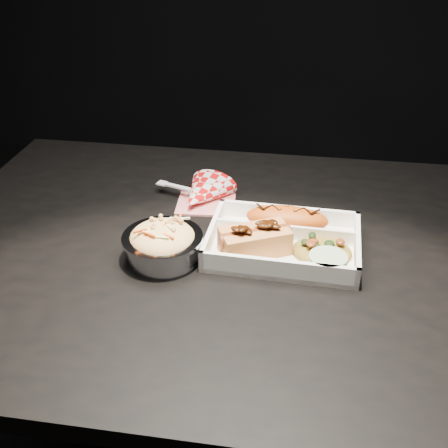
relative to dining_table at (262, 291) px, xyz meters
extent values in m
cube|color=black|center=(0.00, 0.00, 0.08)|extent=(1.20, 0.80, 0.03)
cylinder|color=black|center=(-0.55, 0.35, -0.30)|extent=(0.05, 0.05, 0.72)
cube|color=white|center=(0.03, 0.00, 0.09)|extent=(0.26, 0.19, 0.01)
cube|color=white|center=(0.03, 0.09, 0.11)|extent=(0.25, 0.02, 0.04)
cube|color=white|center=(0.03, -0.09, 0.11)|extent=(0.25, 0.02, 0.04)
cube|color=white|center=(-0.09, 0.00, 0.11)|extent=(0.01, 0.18, 0.04)
cube|color=white|center=(0.15, 0.00, 0.11)|extent=(0.01, 0.18, 0.04)
cube|color=white|center=(0.03, 0.02, 0.11)|extent=(0.23, 0.01, 0.03)
ellipsoid|color=#C65213|center=(0.03, 0.06, 0.12)|extent=(0.15, 0.06, 0.04)
cube|color=#D98D4A|center=(-0.01, -0.04, 0.12)|extent=(0.11, 0.07, 0.04)
cube|color=#D98D4A|center=(-0.02, -0.01, 0.12)|extent=(0.11, 0.07, 0.04)
cylinder|color=brown|center=(-0.01, -0.02, 0.13)|extent=(0.12, 0.08, 0.03)
ellipsoid|color=olive|center=(0.10, -0.01, 0.11)|extent=(0.10, 0.08, 0.03)
cylinder|color=#ACC595|center=(0.10, -0.06, 0.11)|extent=(0.06, 0.06, 0.03)
cylinder|color=silver|center=(-0.16, -0.06, 0.11)|extent=(0.12, 0.12, 0.04)
cylinder|color=silver|center=(-0.16, -0.06, 0.13)|extent=(0.13, 0.13, 0.01)
ellipsoid|color=beige|center=(-0.16, -0.06, 0.13)|extent=(0.11, 0.11, 0.04)
cube|color=red|center=(-0.13, 0.14, 0.09)|extent=(0.12, 0.10, 0.00)
cone|color=red|center=(-0.14, 0.15, 0.11)|extent=(0.13, 0.14, 0.10)
cube|color=white|center=(-0.19, 0.16, 0.11)|extent=(0.06, 0.03, 0.00)
cube|color=white|center=(-0.22, 0.17, 0.11)|extent=(0.02, 0.02, 0.00)
camera|label=1|loc=(0.06, -0.80, 0.61)|focal=45.00mm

